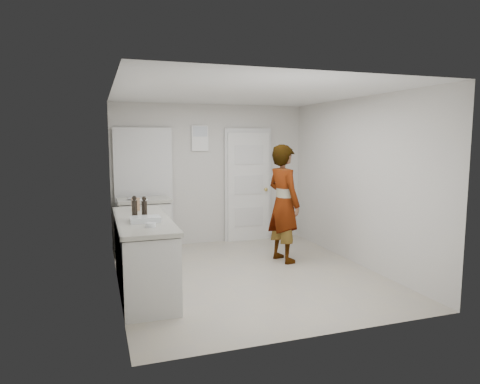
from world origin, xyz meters
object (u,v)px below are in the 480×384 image
object	(u,v)px
egg_bowl	(150,225)
spice_jar	(145,212)
oil_cruet_b	(135,208)
person	(284,203)
oil_cruet_a	(144,208)
baking_dish	(145,219)
cake_mix_box	(136,204)

from	to	relation	value
egg_bowl	spice_jar	bearing A→B (deg)	88.23
oil_cruet_b	person	bearing A→B (deg)	18.08
oil_cruet_a	baking_dish	size ratio (longest dim) A/B	0.76
oil_cruet_b	egg_bowl	distance (m)	0.51
person	cake_mix_box	bearing A→B (deg)	79.25
person	egg_bowl	world-z (taller)	person
oil_cruet_b	baking_dish	bearing A→B (deg)	-58.38
oil_cruet_b	oil_cruet_a	bearing A→B (deg)	38.59
person	oil_cruet_b	world-z (taller)	person
spice_jar	oil_cruet_b	bearing A→B (deg)	-116.46
baking_dish	egg_bowl	bearing A→B (deg)	-85.95
person	oil_cruet_b	bearing A→B (deg)	94.82
person	baking_dish	distance (m)	2.38
egg_bowl	oil_cruet_a	bearing A→B (deg)	90.13
cake_mix_box	spice_jar	distance (m)	0.36
oil_cruet_a	oil_cruet_b	distance (m)	0.16
baking_dish	oil_cruet_a	bearing A→B (deg)	85.51
oil_cruet_a	oil_cruet_b	xyz separation A→B (m)	(-0.12, -0.10, 0.01)
spice_jar	oil_cruet_b	distance (m)	0.35
cake_mix_box	oil_cruet_b	size ratio (longest dim) A/B	0.61
spice_jar	egg_bowl	world-z (taller)	spice_jar
person	cake_mix_box	distance (m)	2.23
baking_dish	cake_mix_box	bearing A→B (deg)	92.48
cake_mix_box	oil_cruet_a	bearing A→B (deg)	-83.86
oil_cruet_b	egg_bowl	world-z (taller)	oil_cruet_b
cake_mix_box	egg_bowl	distance (m)	1.14
cake_mix_box	baking_dish	size ratio (longest dim) A/B	0.50
cake_mix_box	oil_cruet_b	bearing A→B (deg)	-95.66
person	egg_bowl	size ratio (longest dim) A/B	15.34
oil_cruet_a	egg_bowl	world-z (taller)	oil_cruet_a
oil_cruet_b	spice_jar	bearing A→B (deg)	63.54
spice_jar	oil_cruet_b	world-z (taller)	oil_cruet_b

